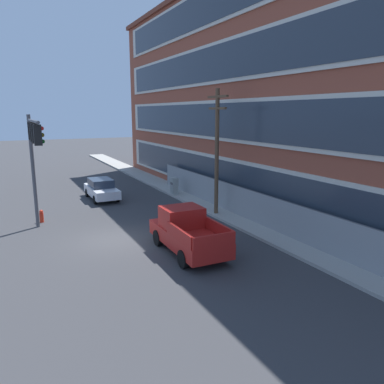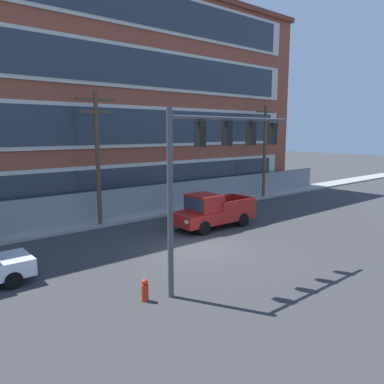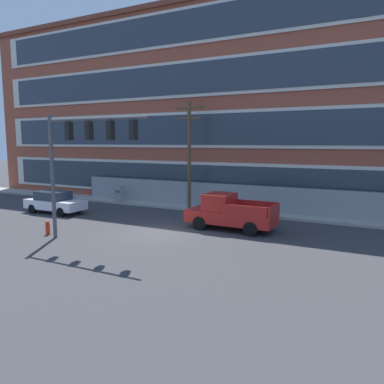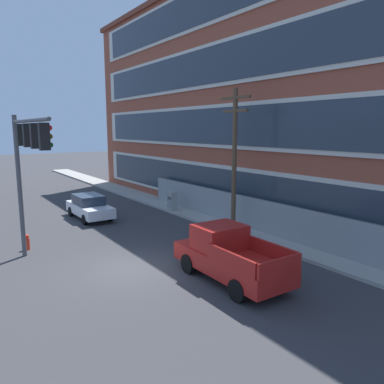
{
  "view_description": "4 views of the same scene",
  "coord_description": "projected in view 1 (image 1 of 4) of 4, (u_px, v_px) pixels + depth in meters",
  "views": [
    {
      "loc": [
        18.55,
        -4.72,
        6.56
      ],
      "look_at": [
        2.61,
        3.25,
        2.75
      ],
      "focal_mm": 35.0,
      "sensor_mm": 36.0,
      "label": 1
    },
    {
      "loc": [
        -11.48,
        -13.32,
        5.69
      ],
      "look_at": [
        2.2,
        3.22,
        2.19
      ],
      "focal_mm": 35.0,
      "sensor_mm": 36.0,
      "label": 2
    },
    {
      "loc": [
        11.21,
        -17.29,
        5.08
      ],
      "look_at": [
        0.43,
        3.45,
        1.93
      ],
      "focal_mm": 35.0,
      "sensor_mm": 36.0,
      "label": 3
    },
    {
      "loc": [
        13.95,
        -6.37,
        5.85
      ],
      "look_at": [
        0.25,
        2.99,
        3.03
      ],
      "focal_mm": 35.0,
      "sensor_mm": 36.0,
      "label": 4
    }
  ],
  "objects": [
    {
      "name": "sedan_white",
      "position": [
        101.0,
        189.0,
        28.7
      ],
      "size": [
        4.5,
        1.89,
        1.56
      ],
      "color": "silver",
      "rests_on": "ground"
    },
    {
      "name": "ground_plane",
      "position": [
        115.0,
        240.0,
        19.66
      ],
      "size": [
        160.0,
        160.0,
        0.0
      ],
      "primitive_type": "plane",
      "color": "#38383A"
    },
    {
      "name": "fire_hydrant",
      "position": [
        42.0,
        216.0,
        22.69
      ],
      "size": [
        0.24,
        0.24,
        0.78
      ],
      "color": "red",
      "rests_on": "ground"
    },
    {
      "name": "utility_pole_near_corner",
      "position": [
        217.0,
        147.0,
        23.4
      ],
      "size": [
        2.29,
        0.26,
        7.99
      ],
      "color": "brown",
      "rests_on": "ground"
    },
    {
      "name": "electrical_cabinet",
      "position": [
        174.0,
        187.0,
        29.82
      ],
      "size": [
        0.65,
        0.48,
        1.47
      ],
      "color": "#939993",
      "rests_on": "ground"
    },
    {
      "name": "sidewalk_building_side",
      "position": [
        239.0,
        219.0,
        23.07
      ],
      "size": [
        80.0,
        2.12,
        0.16
      ],
      "primitive_type": "cube",
      "color": "#9E9B93",
      "rests_on": "ground"
    },
    {
      "name": "pickup_truck_red",
      "position": [
        187.0,
        232.0,
        17.78
      ],
      "size": [
        5.24,
        2.21,
        2.07
      ],
      "color": "#AD1E19",
      "rests_on": "ground"
    },
    {
      "name": "chain_link_fence",
      "position": [
        299.0,
        224.0,
        18.82
      ],
      "size": [
        34.17,
        0.06,
        2.02
      ],
      "color": "gray",
      "rests_on": "ground"
    },
    {
      "name": "traffic_signal_mast",
      "position": [
        34.0,
        147.0,
        19.07
      ],
      "size": [
        6.13,
        0.43,
        6.45
      ],
      "color": "#4C4C51",
      "rests_on": "ground"
    },
    {
      "name": "brick_mill_building",
      "position": [
        286.0,
        92.0,
        26.45
      ],
      "size": [
        43.55,
        9.78,
        15.9
      ],
      "color": "brown",
      "rests_on": "ground"
    }
  ]
}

